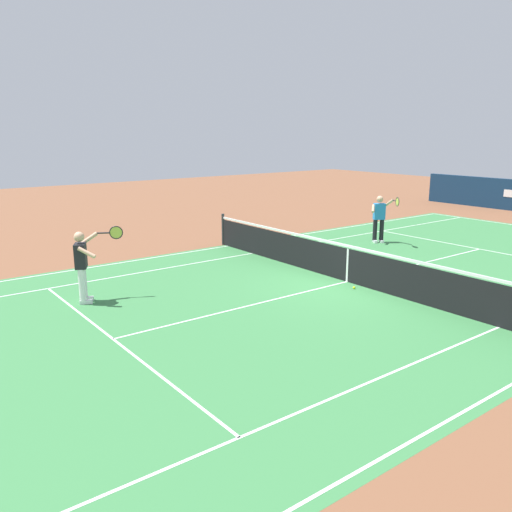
% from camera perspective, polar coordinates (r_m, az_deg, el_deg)
% --- Properties ---
extents(ground_plane, '(60.00, 60.00, 0.00)m').
position_cam_1_polar(ground_plane, '(13.87, 9.90, -2.78)').
color(ground_plane, brown).
extents(court_slab, '(24.20, 11.40, 0.00)m').
position_cam_1_polar(court_slab, '(13.87, 9.90, -2.77)').
color(court_slab, '#387A42').
rests_on(court_slab, ground_plane).
extents(court_line_markings, '(23.85, 11.05, 0.01)m').
position_cam_1_polar(court_line_markings, '(13.87, 9.90, -2.76)').
color(court_line_markings, white).
rests_on(court_line_markings, ground_plane).
extents(tennis_net, '(0.10, 11.70, 1.08)m').
position_cam_1_polar(tennis_net, '(13.74, 9.98, -0.81)').
color(tennis_net, '#2D2D33').
rests_on(tennis_net, ground_plane).
extents(tennis_player_near, '(1.19, 0.75, 1.70)m').
position_cam_1_polar(tennis_player_near, '(12.44, -18.37, -0.73)').
color(tennis_player_near, white).
rests_on(tennis_player_near, ground_plane).
extents(tennis_player_far, '(0.75, 1.18, 1.70)m').
position_cam_1_polar(tennis_player_far, '(18.82, 13.33, 4.22)').
color(tennis_player_far, black).
rests_on(tennis_player_far, ground_plane).
extents(tennis_ball, '(0.07, 0.07, 0.07)m').
position_cam_1_polar(tennis_ball, '(13.26, 10.65, -3.42)').
color(tennis_ball, '#CCE01E').
rests_on(tennis_ball, ground_plane).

